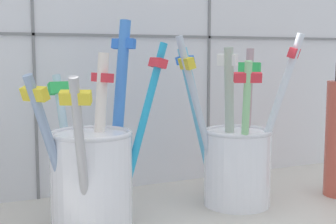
% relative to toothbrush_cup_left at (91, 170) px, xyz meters
% --- Properties ---
extents(tile_wall_back, '(0.64, 0.02, 0.45)m').
position_rel_toothbrush_cup_left_xyz_m(tile_wall_back, '(0.08, 0.12, 0.15)').
color(tile_wall_back, white).
rests_on(tile_wall_back, ground).
extents(toothbrush_cup_left, '(0.14, 0.14, 0.19)m').
position_rel_toothbrush_cup_left_xyz_m(toothbrush_cup_left, '(0.00, 0.00, 0.00)').
color(toothbrush_cup_left, white).
rests_on(toothbrush_cup_left, counter_slab).
extents(toothbrush_cup_right, '(0.11, 0.11, 0.18)m').
position_rel_toothbrush_cup_left_xyz_m(toothbrush_cup_right, '(0.15, -0.00, -0.00)').
color(toothbrush_cup_right, white).
rests_on(toothbrush_cup_right, counter_slab).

